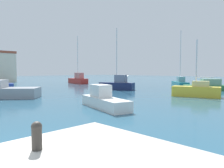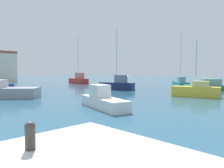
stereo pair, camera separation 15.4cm
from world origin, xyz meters
The scene contains 9 objects.
water centered at (15.00, 20.00, 0.00)m, with size 160.00×160.00×0.00m, color #285670.
mooring_bollard centered at (0.65, -1.58, 1.24)m, with size 0.20×0.20×0.55m.
sailboat_red_center_channel centered at (23.61, 28.71, 0.76)m, with size 2.29×5.43×9.15m.
motorboat_white_distant_east centered at (8.39, 4.91, 0.51)m, with size 2.51×4.87×1.52m.
sailboat_yellow_inner_mooring centered at (18.77, 3.20, 0.60)m, with size 2.65×4.49×5.40m.
sailboat_navy_outer_mooring centered at (19.02, 13.76, 0.71)m, with size 2.66×4.80×7.96m.
sailboat_teal_far_right centered at (32.54, 11.96, 0.54)m, with size 5.22×4.91×9.20m.
motorboat_green_distant_north centered at (27.24, 4.88, 0.47)m, with size 5.80×6.67×1.44m.
motorboat_grey_behind_lamppost centered at (5.33, 15.48, 0.59)m, with size 6.41×6.04×1.63m.
Camera 2 is at (-1.05, -5.53, 2.44)m, focal length 34.30 mm.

